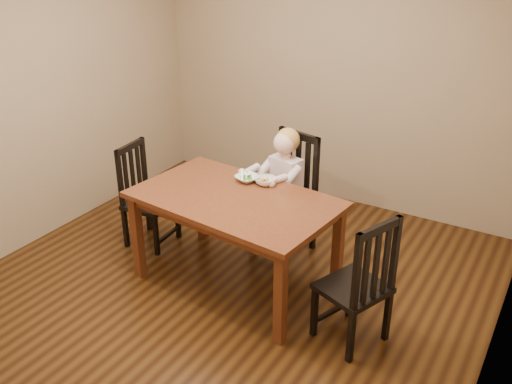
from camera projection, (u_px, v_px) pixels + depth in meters
The scene contains 9 objects.
room at pixel (227, 131), 4.17m from camera, with size 4.01×4.01×2.71m.
dining_table at pixel (235, 208), 4.49m from camera, with size 1.68×1.11×0.79m.
chair_child at pixel (287, 195), 5.11m from camera, with size 0.56×0.54×1.08m.
chair_left at pixel (145, 197), 5.22m from camera, with size 0.43×0.45×0.96m.
chair_right at pixel (359, 285), 3.91m from camera, with size 0.54×0.55×1.01m.
toddler at pixel (284, 180), 5.00m from camera, with size 0.37×0.46×0.63m, color white, non-canonical shape.
bowl_peas at pixel (247, 178), 4.71m from camera, with size 0.19×0.19×0.05m, color white.
bowl_veg at pixel (266, 181), 4.65m from camera, with size 0.18×0.18×0.05m, color white.
fork at pixel (242, 176), 4.71m from camera, with size 0.08×0.12×0.05m.
Camera 1 is at (2.20, -3.29, 2.74)m, focal length 40.00 mm.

